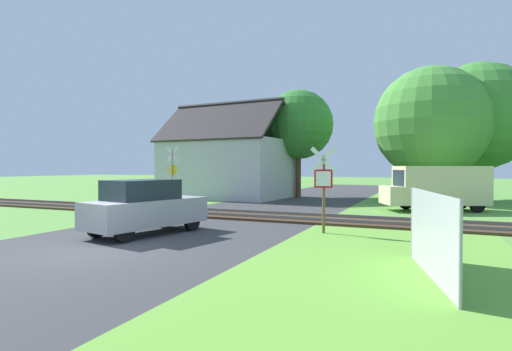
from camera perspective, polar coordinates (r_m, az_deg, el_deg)
ground_plane at (r=11.22m, az=-21.81°, el=-10.14°), size 160.00×160.00×0.00m
road_asphalt at (r=12.68m, az=-15.31°, el=-8.77°), size 7.85×80.00×0.01m
grass_verge at (r=6.21m, az=14.46°, el=-19.45°), size 6.00×20.00×0.01m
rail_track at (r=17.87m, az=-2.76°, el=-5.64°), size 60.00×2.60×0.22m
stop_sign_near at (r=13.35m, az=9.62°, el=-1.11°), size 0.88×0.17×2.87m
crossing_sign_far at (r=22.25m, az=-11.87°, el=0.57°), size 0.87×0.19×3.33m
house at (r=29.02m, az=-4.04°, el=1.32°), size 9.26×7.17×6.92m
tree_far at (r=30.41m, az=29.12°, el=7.36°), size 7.06×7.06×9.06m
tree_center at (r=29.43m, az=6.07°, el=7.22°), size 5.04×5.04×7.81m
tree_right at (r=27.94m, az=23.75°, el=6.91°), size 7.13×7.13×8.58m
mail_truck at (r=21.84m, az=24.42°, el=-1.40°), size 5.23×3.66×2.24m
parked_car at (r=13.50m, az=-15.52°, el=-4.34°), size 2.48×4.26×1.78m
fence_panel at (r=8.68m, az=23.73°, el=-7.78°), size 0.86×3.55×1.70m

